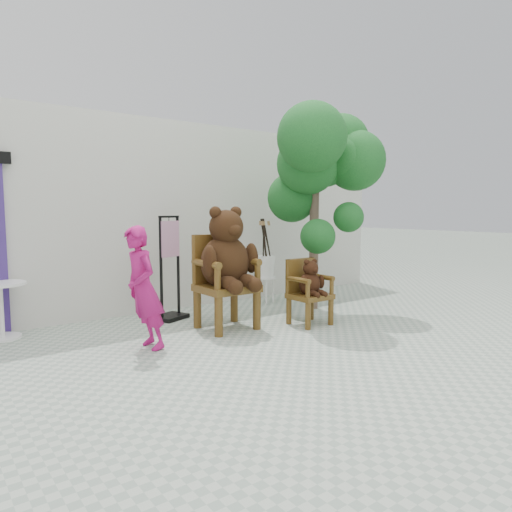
{
  "coord_description": "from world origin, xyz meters",
  "views": [
    {
      "loc": [
        -3.32,
        -4.02,
        1.59
      ],
      "look_at": [
        0.5,
        1.1,
        0.95
      ],
      "focal_mm": 32.0,
      "sensor_mm": 36.0,
      "label": 1
    }
  ],
  "objects_px": {
    "chair_small": "(309,285)",
    "display_stand": "(170,280)",
    "person": "(144,289)",
    "cafe_table": "(1,304)",
    "chair_big": "(226,261)",
    "stool_bucket": "(266,266)",
    "tree": "(325,161)"
  },
  "relations": [
    {
      "from": "chair_small",
      "to": "stool_bucket",
      "type": "height_order",
      "value": "stool_bucket"
    },
    {
      "from": "chair_big",
      "to": "chair_small",
      "type": "xyz_separation_m",
      "value": [
        1.05,
        -0.49,
        -0.37
      ]
    },
    {
      "from": "person",
      "to": "cafe_table",
      "type": "bearing_deg",
      "value": -144.26
    },
    {
      "from": "display_stand",
      "to": "person",
      "type": "bearing_deg",
      "value": -148.77
    },
    {
      "from": "chair_big",
      "to": "display_stand",
      "type": "xyz_separation_m",
      "value": [
        -0.37,
        0.93,
        -0.33
      ]
    },
    {
      "from": "cafe_table",
      "to": "tree",
      "type": "xyz_separation_m",
      "value": [
        4.38,
        -1.21,
        1.92
      ]
    },
    {
      "from": "chair_small",
      "to": "person",
      "type": "relative_size",
      "value": 0.65
    },
    {
      "from": "chair_small",
      "to": "display_stand",
      "type": "relative_size",
      "value": 0.61
    },
    {
      "from": "display_stand",
      "to": "stool_bucket",
      "type": "bearing_deg",
      "value": -18.63
    },
    {
      "from": "chair_small",
      "to": "person",
      "type": "distance_m",
      "value": 2.34
    },
    {
      "from": "cafe_table",
      "to": "stool_bucket",
      "type": "relative_size",
      "value": 0.48
    },
    {
      "from": "cafe_table",
      "to": "display_stand",
      "type": "distance_m",
      "value": 2.17
    },
    {
      "from": "stool_bucket",
      "to": "tree",
      "type": "bearing_deg",
      "value": -67.79
    },
    {
      "from": "chair_small",
      "to": "display_stand",
      "type": "xyz_separation_m",
      "value": [
        -1.42,
        1.42,
        0.03
      ]
    },
    {
      "from": "stool_bucket",
      "to": "tree",
      "type": "xyz_separation_m",
      "value": [
        0.4,
        -0.97,
        1.71
      ]
    },
    {
      "from": "person",
      "to": "tree",
      "type": "bearing_deg",
      "value": 90.83
    },
    {
      "from": "chair_big",
      "to": "display_stand",
      "type": "height_order",
      "value": "chair_big"
    },
    {
      "from": "chair_small",
      "to": "tree",
      "type": "xyz_separation_m",
      "value": [
        0.82,
        0.53,
        1.8
      ]
    },
    {
      "from": "tree",
      "to": "stool_bucket",
      "type": "bearing_deg",
      "value": 112.21
    },
    {
      "from": "tree",
      "to": "person",
      "type": "bearing_deg",
      "value": -174.94
    },
    {
      "from": "cafe_table",
      "to": "tree",
      "type": "bearing_deg",
      "value": -15.4
    },
    {
      "from": "person",
      "to": "stool_bucket",
      "type": "height_order",
      "value": "stool_bucket"
    },
    {
      "from": "chair_big",
      "to": "tree",
      "type": "xyz_separation_m",
      "value": [
        1.87,
        0.04,
        1.44
      ]
    },
    {
      "from": "chair_big",
      "to": "person",
      "type": "bearing_deg",
      "value": -169.49
    },
    {
      "from": "person",
      "to": "display_stand",
      "type": "xyz_separation_m",
      "value": [
        0.9,
        1.17,
        -0.12
      ]
    },
    {
      "from": "person",
      "to": "display_stand",
      "type": "height_order",
      "value": "display_stand"
    },
    {
      "from": "chair_small",
      "to": "person",
      "type": "xyz_separation_m",
      "value": [
        -2.32,
        0.25,
        0.16
      ]
    },
    {
      "from": "chair_big",
      "to": "cafe_table",
      "type": "xyz_separation_m",
      "value": [
        -2.51,
        1.25,
        -0.48
      ]
    },
    {
      "from": "chair_big",
      "to": "tree",
      "type": "relative_size",
      "value": 0.52
    },
    {
      "from": "chair_big",
      "to": "stool_bucket",
      "type": "xyz_separation_m",
      "value": [
        1.47,
        1.01,
        -0.28
      ]
    },
    {
      "from": "cafe_table",
      "to": "display_stand",
      "type": "relative_size",
      "value": 0.47
    },
    {
      "from": "cafe_table",
      "to": "stool_bucket",
      "type": "bearing_deg",
      "value": -3.37
    }
  ]
}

